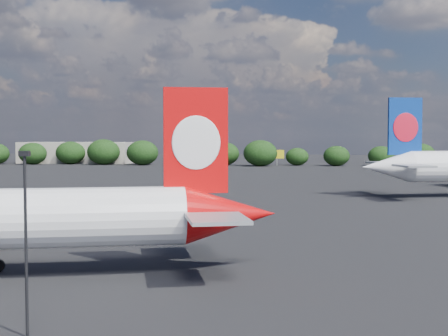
# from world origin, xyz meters

# --- Properties ---
(ground) EXTENTS (500.00, 500.00, 0.00)m
(ground) POSITION_xyz_m (0.00, 60.00, 0.00)
(ground) COLOR black
(ground) RESTS_ON ground
(apron_lamp_post) EXTENTS (0.55, 0.30, 9.80)m
(apron_lamp_post) POSITION_xyz_m (8.06, -6.59, 5.54)
(apron_lamp_post) COLOR black
(apron_lamp_post) RESTS_ON ground
(terminal_building) EXTENTS (42.00, 16.00, 8.00)m
(terminal_building) POSITION_xyz_m (-65.00, 192.00, 4.00)
(terminal_building) COLOR #A39A8C
(terminal_building) RESTS_ON ground
(highway_sign) EXTENTS (6.00, 0.30, 4.50)m
(highway_sign) POSITION_xyz_m (-18.00, 176.00, 3.13)
(highway_sign) COLOR #156B2B
(highway_sign) RESTS_ON ground
(billboard_yellow) EXTENTS (5.00, 0.30, 5.50)m
(billboard_yellow) POSITION_xyz_m (12.00, 182.00, 3.87)
(billboard_yellow) COLOR yellow
(billboard_yellow) RESTS_ON ground
(horizon_treeline) EXTENTS (207.09, 16.33, 9.23)m
(horizon_treeline) POSITION_xyz_m (-5.55, 180.25, 4.05)
(horizon_treeline) COLOR black
(horizon_treeline) RESTS_ON ground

